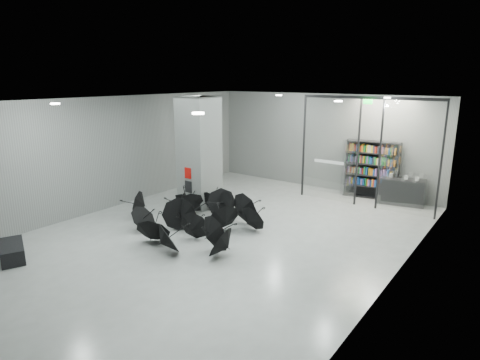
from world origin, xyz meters
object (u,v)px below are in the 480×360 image
Objects in this scene: bookshelf at (372,170)px; shop_counter at (402,192)px; column at (199,152)px; umbrella_cluster at (196,220)px; bench at (12,251)px.

bookshelf is 1.42m from shop_counter.
column is 7.69m from shop_counter.
column is 0.74× the size of umbrella_cluster.
bench is at bearing -132.61° from shop_counter.
shop_counter is (6.89, 10.97, 0.28)m from bench.
column is 1.77× the size of bookshelf.
shop_counter is at bearing 55.94° from umbrella_cluster.
bookshelf is (5.64, 11.15, 0.92)m from bench.
umbrella_cluster is at bearing 84.34° from bench.
column is at bearing 105.55° from bench.
column is at bearing -153.19° from shop_counter.
umbrella_cluster is (1.58, -1.97, -1.70)m from column.
umbrella_cluster is (-4.42, -6.54, -0.19)m from shop_counter.
bookshelf is at bearing 64.75° from umbrella_cluster.
bench is at bearing -97.92° from column.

